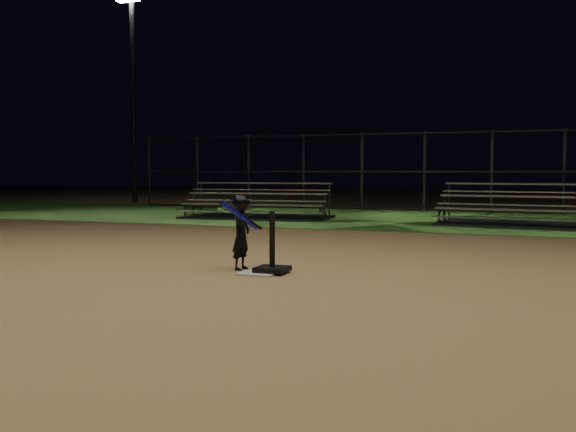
{
  "coord_description": "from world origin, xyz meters",
  "views": [
    {
      "loc": [
        3.09,
        -7.16,
        1.26
      ],
      "look_at": [
        0.0,
        1.0,
        0.65
      ],
      "focal_mm": 39.88,
      "sensor_mm": 36.0,
      "label": 1
    }
  ],
  "objects_px": {
    "home_plate": "(259,273)",
    "bleacher_left": "(257,211)",
    "light_pole_left": "(132,80)",
    "bleacher_right": "(528,217)",
    "batting_tee": "(272,261)",
    "child_batter": "(241,230)"
  },
  "relations": [
    {
      "from": "home_plate",
      "to": "bleacher_left",
      "type": "distance_m",
      "value": 9.41
    },
    {
      "from": "home_plate",
      "to": "bleacher_left",
      "type": "height_order",
      "value": "bleacher_left"
    },
    {
      "from": "bleacher_left",
      "to": "light_pole_left",
      "type": "height_order",
      "value": "light_pole_left"
    },
    {
      "from": "bleacher_right",
      "to": "light_pole_left",
      "type": "distance_m",
      "value": 17.06
    },
    {
      "from": "batting_tee",
      "to": "light_pole_left",
      "type": "distance_m",
      "value": 19.77
    },
    {
      "from": "batting_tee",
      "to": "child_batter",
      "type": "relative_size",
      "value": 0.77
    },
    {
      "from": "batting_tee",
      "to": "light_pole_left",
      "type": "xyz_separation_m",
      "value": [
        -12.13,
        14.85,
        4.79
      ]
    },
    {
      "from": "child_batter",
      "to": "bleacher_right",
      "type": "xyz_separation_m",
      "value": [
        3.41,
        8.25,
        -0.31
      ]
    },
    {
      "from": "child_batter",
      "to": "bleacher_left",
      "type": "height_order",
      "value": "child_batter"
    },
    {
      "from": "bleacher_left",
      "to": "light_pole_left",
      "type": "distance_m",
      "value": 11.41
    },
    {
      "from": "light_pole_left",
      "to": "home_plate",
      "type": "bearing_deg",
      "value": -51.23
    },
    {
      "from": "batting_tee",
      "to": "bleacher_left",
      "type": "distance_m",
      "value": 9.38
    },
    {
      "from": "child_batter",
      "to": "batting_tee",
      "type": "bearing_deg",
      "value": -101.39
    },
    {
      "from": "bleacher_right",
      "to": "bleacher_left",
      "type": "bearing_deg",
      "value": -175.65
    },
    {
      "from": "home_plate",
      "to": "batting_tee",
      "type": "height_order",
      "value": "batting_tee"
    },
    {
      "from": "batting_tee",
      "to": "child_batter",
      "type": "xyz_separation_m",
      "value": [
        -0.48,
        0.14,
        0.36
      ]
    },
    {
      "from": "batting_tee",
      "to": "child_batter",
      "type": "distance_m",
      "value": 0.62
    },
    {
      "from": "child_batter",
      "to": "home_plate",
      "type": "bearing_deg",
      "value": -119.04
    },
    {
      "from": "child_batter",
      "to": "bleacher_left",
      "type": "bearing_deg",
      "value": 26.83
    },
    {
      "from": "home_plate",
      "to": "bleacher_right",
      "type": "height_order",
      "value": "bleacher_right"
    },
    {
      "from": "home_plate",
      "to": "child_batter",
      "type": "xyz_separation_m",
      "value": [
        -0.35,
        0.23,
        0.5
      ]
    },
    {
      "from": "bleacher_left",
      "to": "bleacher_right",
      "type": "bearing_deg",
      "value": -5.56
    }
  ]
}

